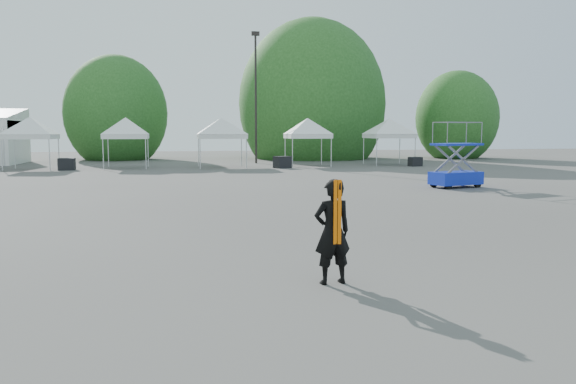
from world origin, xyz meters
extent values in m
plane|color=#474442|center=(0.00, 0.00, 0.00)|extent=(120.00, 120.00, 0.00)
cylinder|color=black|center=(3.00, 32.00, 4.75)|extent=(0.16, 0.16, 9.50)
cube|color=black|center=(3.00, 32.00, 9.65)|extent=(0.60, 0.25, 0.30)
cylinder|color=#382314|center=(-8.00, 40.00, 1.14)|extent=(0.36, 0.36, 2.27)
ellipsoid|color=#23501A|center=(-8.00, 40.00, 3.94)|extent=(4.16, 4.16, 4.78)
cylinder|color=#382314|center=(9.00, 39.00, 1.40)|extent=(0.36, 0.36, 2.80)
ellipsoid|color=#23501A|center=(9.00, 39.00, 4.85)|extent=(5.12, 5.12, 5.89)
cylinder|color=#382314|center=(22.00, 37.00, 1.05)|extent=(0.36, 0.36, 2.10)
ellipsoid|color=#23501A|center=(22.00, 37.00, 3.64)|extent=(3.84, 3.84, 4.42)
cylinder|color=silver|center=(-13.31, 26.34, 1.00)|extent=(0.06, 0.06, 2.00)
cylinder|color=silver|center=(-10.59, 26.34, 1.00)|extent=(0.06, 0.06, 2.00)
cylinder|color=silver|center=(-13.31, 29.07, 1.00)|extent=(0.06, 0.06, 2.00)
cylinder|color=silver|center=(-10.59, 29.07, 1.00)|extent=(0.06, 0.06, 2.00)
cube|color=white|center=(-11.95, 27.70, 2.08)|extent=(2.93, 2.93, 0.30)
pyramid|color=white|center=(-11.95, 27.70, 3.33)|extent=(4.14, 4.14, 1.10)
cylinder|color=silver|center=(-7.45, 26.59, 1.00)|extent=(0.06, 0.06, 2.00)
cylinder|color=silver|center=(-4.83, 26.59, 1.00)|extent=(0.06, 0.06, 2.00)
cylinder|color=silver|center=(-7.45, 29.20, 1.00)|extent=(0.06, 0.06, 2.00)
cylinder|color=silver|center=(-4.83, 29.20, 1.00)|extent=(0.06, 0.06, 2.00)
cube|color=white|center=(-6.14, 27.90, 2.08)|extent=(2.82, 2.82, 0.30)
pyramid|color=white|center=(-6.14, 27.90, 3.33)|extent=(3.98, 3.98, 1.10)
cylinder|color=silver|center=(-1.41, 26.18, 1.00)|extent=(0.06, 0.06, 2.00)
cylinder|color=silver|center=(1.58, 26.18, 1.00)|extent=(0.06, 0.06, 2.00)
cylinder|color=silver|center=(-1.41, 29.17, 1.00)|extent=(0.06, 0.06, 2.00)
cylinder|color=silver|center=(1.58, 29.17, 1.00)|extent=(0.06, 0.06, 2.00)
cube|color=white|center=(0.08, 27.67, 2.08)|extent=(3.20, 3.20, 0.30)
pyramid|color=white|center=(0.08, 27.67, 3.33)|extent=(4.52, 4.52, 1.10)
cylinder|color=silver|center=(4.70, 26.41, 1.00)|extent=(0.06, 0.06, 2.00)
cylinder|color=silver|center=(7.38, 26.41, 1.00)|extent=(0.06, 0.06, 2.00)
cylinder|color=silver|center=(4.70, 29.09, 1.00)|extent=(0.06, 0.06, 2.00)
cylinder|color=silver|center=(7.38, 29.09, 1.00)|extent=(0.06, 0.06, 2.00)
cube|color=white|center=(6.04, 27.75, 2.08)|extent=(2.88, 2.88, 0.30)
pyramid|color=white|center=(6.04, 27.75, 3.33)|extent=(4.07, 4.07, 1.10)
cylinder|color=silver|center=(10.75, 26.79, 1.00)|extent=(0.06, 0.06, 2.00)
cylinder|color=silver|center=(13.60, 26.79, 1.00)|extent=(0.06, 0.06, 2.00)
cylinder|color=silver|center=(10.75, 29.64, 1.00)|extent=(0.06, 0.06, 2.00)
cylinder|color=silver|center=(13.60, 29.64, 1.00)|extent=(0.06, 0.06, 2.00)
cube|color=white|center=(12.18, 28.22, 2.08)|extent=(3.05, 3.05, 0.30)
pyramid|color=white|center=(12.18, 28.22, 3.33)|extent=(4.31, 4.31, 1.10)
imported|color=black|center=(-0.35, -1.95, 0.84)|extent=(0.66, 0.48, 1.67)
cube|color=#F96704|center=(-0.35, -2.11, 1.17)|extent=(0.13, 0.02, 1.00)
cube|color=#0E35B8|center=(8.99, 11.94, 0.41)|extent=(2.39, 1.62, 0.54)
cube|color=#0E35B8|center=(8.99, 11.94, 1.86)|extent=(2.29, 1.56, 0.09)
cylinder|color=black|center=(8.32, 11.29, 0.16)|extent=(0.35, 0.22, 0.33)
cylinder|color=black|center=(9.90, 11.72, 0.16)|extent=(0.35, 0.22, 0.33)
cylinder|color=black|center=(8.08, 12.16, 0.16)|extent=(0.35, 0.22, 0.33)
cylinder|color=black|center=(9.66, 12.60, 0.16)|extent=(0.35, 0.22, 0.33)
cube|color=black|center=(-9.66, 26.64, 0.38)|extent=(0.97, 0.76, 0.75)
cube|color=black|center=(3.94, 26.07, 0.39)|extent=(1.23, 1.11, 0.78)
cube|color=black|center=(13.40, 26.28, 0.32)|extent=(0.92, 0.78, 0.64)
camera|label=1|loc=(-2.68, -10.37, 2.41)|focal=35.00mm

